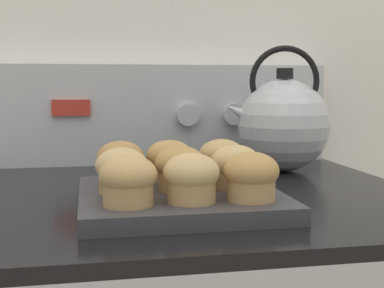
# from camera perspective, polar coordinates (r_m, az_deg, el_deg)

# --- Properties ---
(wall_back) EXTENTS (8.00, 0.05, 2.40)m
(wall_back) POSITION_cam_1_polar(r_m,az_deg,el_deg) (1.18, -4.61, 12.98)
(wall_back) COLOR white
(wall_back) RESTS_ON ground_plane
(control_panel) EXTENTS (0.73, 0.07, 0.20)m
(control_panel) POSITION_cam_1_polar(r_m,az_deg,el_deg) (1.12, -4.12, 3.20)
(control_panel) COLOR #B7BABF
(control_panel) RESTS_ON stove_range
(muffin_pan) EXTENTS (0.27, 0.27, 0.02)m
(muffin_pan) POSITION_cam_1_polar(r_m,az_deg,el_deg) (0.73, -1.37, -5.81)
(muffin_pan) COLOR #38383D
(muffin_pan) RESTS_ON stove_range
(muffin_r0_c0) EXTENTS (0.07, 0.07, 0.06)m
(muffin_r0_c0) POSITION_cam_1_polar(r_m,az_deg,el_deg) (0.64, -6.82, -3.89)
(muffin_r0_c0) COLOR tan
(muffin_r0_c0) RESTS_ON muffin_pan
(muffin_r0_c1) EXTENTS (0.07, 0.07, 0.06)m
(muffin_r0_c1) POSITION_cam_1_polar(r_m,az_deg,el_deg) (0.65, -0.07, -3.65)
(muffin_r0_c1) COLOR tan
(muffin_r0_c1) RESTS_ON muffin_pan
(muffin_r0_c2) EXTENTS (0.07, 0.07, 0.06)m
(muffin_r0_c2) POSITION_cam_1_polar(r_m,az_deg,el_deg) (0.67, 6.34, -3.46)
(muffin_r0_c2) COLOR tan
(muffin_r0_c2) RESTS_ON muffin_pan
(muffin_r1_c0) EXTENTS (0.07, 0.07, 0.06)m
(muffin_r1_c0) POSITION_cam_1_polar(r_m,az_deg,el_deg) (0.71, -7.51, -2.85)
(muffin_r1_c0) COLOR #A37A4C
(muffin_r1_c0) RESTS_ON muffin_pan
(muffin_r1_c1) EXTENTS (0.07, 0.07, 0.06)m
(muffin_r1_c1) POSITION_cam_1_polar(r_m,az_deg,el_deg) (0.72, -1.27, -2.62)
(muffin_r1_c1) COLOR tan
(muffin_r1_c1) RESTS_ON muffin_pan
(muffin_r1_c2) EXTENTS (0.07, 0.07, 0.06)m
(muffin_r1_c2) POSITION_cam_1_polar(r_m,az_deg,el_deg) (0.74, 4.65, -2.48)
(muffin_r1_c2) COLOR #A37A4C
(muffin_r1_c2) RESTS_ON muffin_pan
(muffin_r2_c0) EXTENTS (0.07, 0.07, 0.06)m
(muffin_r2_c0) POSITION_cam_1_polar(r_m,az_deg,el_deg) (0.79, -7.64, -1.91)
(muffin_r2_c0) COLOR tan
(muffin_r2_c0) RESTS_ON muffin_pan
(muffin_r2_c1) EXTENTS (0.07, 0.07, 0.06)m
(muffin_r2_c1) POSITION_cam_1_polar(r_m,az_deg,el_deg) (0.80, -2.41, -1.77)
(muffin_r2_c1) COLOR tan
(muffin_r2_c1) RESTS_ON muffin_pan
(muffin_r2_c2) EXTENTS (0.07, 0.07, 0.06)m
(muffin_r2_c2) POSITION_cam_1_polar(r_m,az_deg,el_deg) (0.81, 3.19, -1.64)
(muffin_r2_c2) COLOR #A37A4C
(muffin_r2_c2) RESTS_ON muffin_pan
(tea_kettle) EXTENTS (0.21, 0.17, 0.24)m
(tea_kettle) POSITION_cam_1_polar(r_m,az_deg,el_deg) (1.03, 9.68, 2.20)
(tea_kettle) COLOR silver
(tea_kettle) RESTS_ON stove_range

